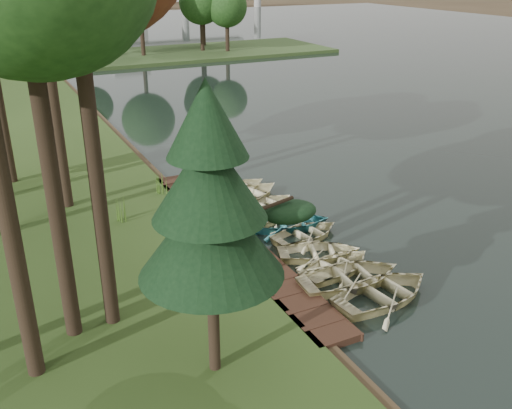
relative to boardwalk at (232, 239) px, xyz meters
name	(u,v)px	position (x,y,z in m)	size (l,w,h in m)	color
ground	(266,235)	(1.60, 0.00, -0.15)	(300.00, 300.00, 0.00)	#3D2F1D
water	(452,87)	(31.60, 20.00, -0.12)	(130.00, 200.00, 0.05)	black
boardwalk	(232,239)	(0.00, 0.00, 0.00)	(1.60, 16.00, 0.30)	#341E14
peninsula	(134,57)	(9.60, 50.00, 0.08)	(50.00, 14.00, 0.45)	#314820
far_trees	(101,4)	(6.27, 50.00, 6.28)	(45.60, 5.60, 8.80)	black
rowboat_0	(384,290)	(2.79, -6.46, 0.31)	(2.83, 3.96, 0.82)	beige
rowboat_1	(351,275)	(2.37, -5.11, 0.31)	(2.83, 3.96, 0.82)	beige
rowboat_2	(338,264)	(2.47, -4.11, 0.24)	(2.33, 3.27, 0.68)	beige
rowboat_3	(320,250)	(2.46, -2.88, 0.24)	(2.33, 3.26, 0.67)	beige
rowboat_4	(306,231)	(2.89, -1.16, 0.23)	(2.29, 3.21, 0.67)	beige
rowboat_5	(288,220)	(2.70, 0.05, 0.28)	(2.59, 3.63, 0.75)	teal
rowboat_6	(271,212)	(2.47, 1.27, 0.24)	(2.32, 3.25, 0.67)	beige
rowboat_7	(268,203)	(2.86, 2.31, 0.22)	(2.19, 3.07, 0.64)	beige
rowboat_8	(247,193)	(2.45, 3.71, 0.30)	(2.77, 3.88, 0.80)	beige
rowboat_9	(239,186)	(2.55, 4.85, 0.24)	(2.34, 3.27, 0.68)	beige
stored_rowboat	(58,169)	(-5.26, 10.92, 0.50)	(2.41, 3.37, 0.70)	beige
pine_tree	(209,202)	(-3.89, -7.41, 5.21)	(3.80, 3.80, 8.12)	black
reeds_0	(236,256)	(-1.03, -2.62, 0.70)	(0.60, 0.60, 1.10)	#3F661E
reeds_1	(223,244)	(-1.00, -1.30, 0.60)	(0.60, 0.60, 0.90)	#3F661E
reeds_2	(120,209)	(-3.76, 3.58, 0.70)	(0.60, 0.60, 1.09)	#3F661E
reeds_3	(161,183)	(-1.18, 5.86, 0.72)	(0.60, 0.60, 1.14)	#3F661E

